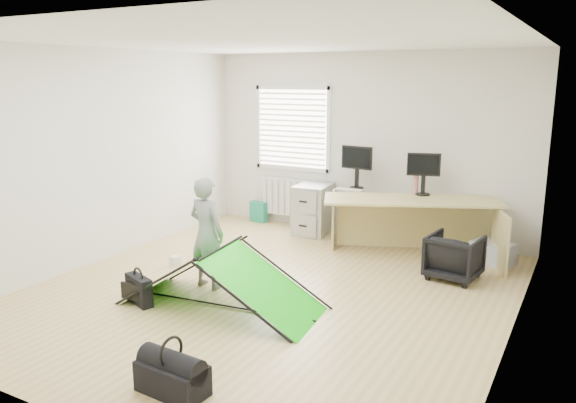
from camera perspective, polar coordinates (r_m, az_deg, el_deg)
The scene contains 18 objects.
ground at distance 6.35m, azimuth -1.77°, elevation -9.09°, with size 5.50×5.50×0.00m, color tan.
back_wall at distance 8.44m, azimuth 7.79°, elevation 5.69°, with size 5.00×0.02×2.70m, color silver.
window at distance 8.89m, azimuth 0.45°, elevation 7.43°, with size 1.20×0.06×1.20m, color silver.
radiator at distance 9.02m, azimuth 0.31°, elevation 0.43°, with size 1.00×0.12×0.60m, color silver.
desk at distance 7.62m, azimuth 12.35°, elevation -2.60°, with size 2.28×0.73×0.78m, color tan.
filing_cabinet at distance 8.53m, azimuth 2.58°, elevation -0.77°, with size 0.49×0.65×0.76m, color #9B9EA0.
monitor_left at distance 8.06m, azimuth 7.02°, elevation 2.89°, with size 0.47×0.10×0.45m, color black.
monitor_right at distance 7.77m, azimuth 13.59°, elevation 2.16°, with size 0.44×0.10×0.42m, color black.
keyboard at distance 7.96m, azimuth 6.23°, elevation 1.20°, with size 0.39×0.13×0.02m, color beige.
thermos at distance 7.82m, azimuth 12.85°, elevation 1.67°, with size 0.07×0.07×0.26m, color #B5656A.
office_chair at distance 6.92m, azimuth 16.54°, elevation -5.41°, with size 0.57×0.59×0.54m, color black.
person at distance 6.36m, azimuth -8.27°, elevation -3.16°, with size 0.46×0.30×1.27m, color gray.
kite at distance 5.87m, azimuth -6.72°, elevation -7.69°, with size 2.06×0.90×0.64m, color #18D214, non-canonical shape.
storage_crate at distance 7.68m, azimuth 20.11°, elevation -4.90°, with size 0.50×0.35×0.28m, color silver.
tote_bag at distance 9.27m, azimuth -3.01°, elevation -1.04°, with size 0.28×0.12×0.33m, color #1C8765.
laptop_bag at distance 6.17m, azimuth -14.89°, elevation -8.69°, with size 0.40×0.12×0.30m, color black.
white_box at distance 7.33m, azimuth -11.39°, elevation -5.90°, with size 0.11×0.11×0.11m, color silver.
duffel_bag at distance 4.52m, azimuth -11.67°, elevation -17.18°, with size 0.55×0.28×0.24m, color black.
Camera 1 is at (3.03, -5.07, 2.34)m, focal length 35.00 mm.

